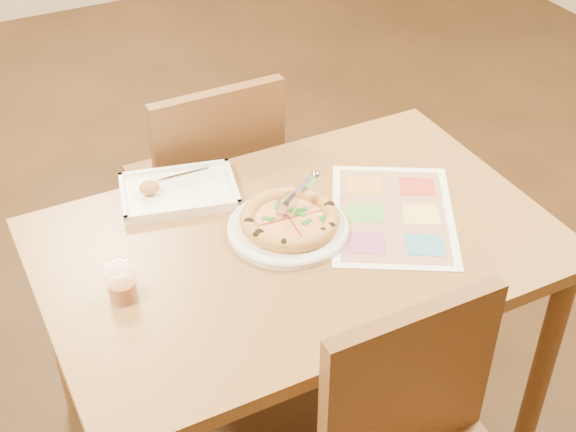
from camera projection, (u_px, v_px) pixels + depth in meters
name	position (u px, v px, depth m)	size (l,w,h in m)	color
room	(300.00, 3.00, 1.67)	(7.00, 7.00, 7.00)	#341F0E
dining_table	(298.00, 264.00, 2.10)	(1.30, 0.85, 0.72)	olive
chair_far	(211.00, 172.00, 2.57)	(0.42, 0.42, 0.47)	brown
plate	(288.00, 229.00, 2.07)	(0.31, 0.31, 0.02)	white
pizza	(289.00, 219.00, 2.07)	(0.26, 0.26, 0.04)	gold
pizza_cutter	(297.00, 195.00, 2.06)	(0.14, 0.05, 0.09)	silver
appetizer_tray	(177.00, 193.00, 2.19)	(0.35, 0.28, 0.06)	white
glass_tumbler	(122.00, 285.00, 1.85)	(0.07, 0.07, 0.09)	#87370A
menu	(393.00, 214.00, 2.13)	(0.32, 0.45, 0.01)	white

